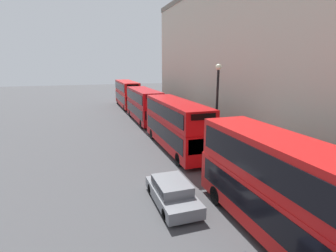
{
  "coord_description": "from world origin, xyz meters",
  "views": [
    {
      "loc": [
        -6.08,
        -0.84,
        7.38
      ],
      "look_at": [
        0.48,
        18.85,
        2.46
      ],
      "focal_mm": 28.0,
      "sensor_mm": 36.0,
      "label": 1
    }
  ],
  "objects_px": {
    "bus_trailing": "(127,93)",
    "car_hatchback": "(172,192)",
    "bus_third_in_queue": "(144,104)",
    "bus_second_in_queue": "(176,123)",
    "bus_leading": "(291,191)"
  },
  "relations": [
    {
      "from": "bus_leading",
      "to": "car_hatchback",
      "type": "height_order",
      "value": "bus_leading"
    },
    {
      "from": "bus_trailing",
      "to": "car_hatchback",
      "type": "relative_size",
      "value": 2.59
    },
    {
      "from": "bus_second_in_queue",
      "to": "bus_leading",
      "type": "bearing_deg",
      "value": -90.0
    },
    {
      "from": "bus_leading",
      "to": "bus_trailing",
      "type": "distance_m",
      "value": 38.27
    },
    {
      "from": "bus_second_in_queue",
      "to": "car_hatchback",
      "type": "height_order",
      "value": "bus_second_in_queue"
    },
    {
      "from": "bus_second_in_queue",
      "to": "bus_trailing",
      "type": "distance_m",
      "value": 24.91
    },
    {
      "from": "bus_second_in_queue",
      "to": "car_hatchback",
      "type": "xyz_separation_m",
      "value": [
        -3.4,
        -8.72,
        -1.68
      ]
    },
    {
      "from": "bus_third_in_queue",
      "to": "bus_second_in_queue",
      "type": "bearing_deg",
      "value": -90.0
    },
    {
      "from": "bus_third_in_queue",
      "to": "bus_trailing",
      "type": "distance_m",
      "value": 12.63
    },
    {
      "from": "bus_leading",
      "to": "bus_third_in_queue",
      "type": "bearing_deg",
      "value": 90.0
    },
    {
      "from": "bus_third_in_queue",
      "to": "bus_trailing",
      "type": "height_order",
      "value": "bus_trailing"
    },
    {
      "from": "bus_leading",
      "to": "bus_third_in_queue",
      "type": "relative_size",
      "value": 1.04
    },
    {
      "from": "bus_trailing",
      "to": "bus_leading",
      "type": "bearing_deg",
      "value": -90.0
    },
    {
      "from": "bus_trailing",
      "to": "car_hatchback",
      "type": "height_order",
      "value": "bus_trailing"
    },
    {
      "from": "bus_leading",
      "to": "bus_trailing",
      "type": "relative_size",
      "value": 0.97
    }
  ]
}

